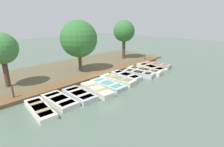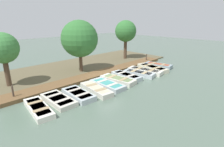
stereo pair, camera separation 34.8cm
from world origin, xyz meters
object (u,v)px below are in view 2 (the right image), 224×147
(rowboat_5, at_px, (118,80))
(rowboat_8, at_px, (145,71))
(park_tree_far_left, at_px, (3,49))
(park_tree_center, at_px, (126,31))
(mooring_post_near, at_px, (13,93))
(rowboat_4, at_px, (107,85))
(rowboat_6, at_px, (126,76))
(rowboat_2, at_px, (78,94))
(rowboat_1, at_px, (58,100))
(rowboat_7, at_px, (139,74))
(mooring_post_far, at_px, (146,58))
(park_tree_left, at_px, (80,39))
(rowboat_10, at_px, (158,65))
(rowboat_9, at_px, (152,68))
(rowboat_0, at_px, (38,108))
(rowboat_3, at_px, (96,89))

(rowboat_5, xyz_separation_m, rowboat_8, (0.13, 3.88, 0.01))
(park_tree_far_left, xyz_separation_m, park_tree_center, (-0.11, 14.26, 0.58))
(rowboat_5, relative_size, mooring_post_near, 3.10)
(rowboat_4, xyz_separation_m, rowboat_8, (-0.06, 5.32, 0.02))
(park_tree_far_left, bearing_deg, rowboat_6, 58.06)
(rowboat_2, bearing_deg, park_tree_center, 119.67)
(rowboat_1, relative_size, rowboat_8, 0.79)
(rowboat_4, xyz_separation_m, rowboat_6, (-0.34, 2.74, 0.02))
(rowboat_7, distance_m, mooring_post_far, 5.91)
(park_tree_left, bearing_deg, mooring_post_near, -73.07)
(rowboat_1, bearing_deg, mooring_post_far, 100.49)
(mooring_post_far, bearing_deg, rowboat_10, -26.33)
(rowboat_1, relative_size, rowboat_5, 0.87)
(rowboat_10, distance_m, park_tree_center, 6.41)
(rowboat_7, relative_size, park_tree_far_left, 0.72)
(rowboat_4, distance_m, park_tree_far_left, 8.37)
(rowboat_5, bearing_deg, rowboat_8, 81.58)
(rowboat_6, distance_m, rowboat_9, 4.04)
(rowboat_5, distance_m, park_tree_left, 5.64)
(rowboat_1, relative_size, park_tree_far_left, 0.66)
(rowboat_6, xyz_separation_m, park_tree_left, (-4.48, -1.84, 3.17))
(mooring_post_near, bearing_deg, rowboat_7, 75.06)
(rowboat_1, bearing_deg, rowboat_8, 88.98)
(rowboat_4, bearing_deg, rowboat_0, -89.90)
(park_tree_left, bearing_deg, rowboat_8, 42.86)
(rowboat_3, height_order, rowboat_7, rowboat_7)
(rowboat_4, height_order, rowboat_10, rowboat_10)
(rowboat_4, bearing_deg, rowboat_1, -93.43)
(rowboat_5, height_order, rowboat_7, rowboat_7)
(rowboat_7, bearing_deg, rowboat_4, -101.39)
(mooring_post_near, bearing_deg, rowboat_1, 39.77)
(rowboat_10, bearing_deg, rowboat_5, -98.15)
(rowboat_10, height_order, park_tree_left, park_tree_left)
(rowboat_7, xyz_separation_m, park_tree_left, (-4.87, -3.25, 3.17))
(rowboat_7, bearing_deg, park_tree_left, -156.98)
(mooring_post_far, relative_size, park_tree_center, 0.21)
(mooring_post_near, distance_m, park_tree_left, 7.85)
(park_tree_far_left, bearing_deg, rowboat_5, 52.78)
(rowboat_1, distance_m, rowboat_3, 2.88)
(rowboat_2, xyz_separation_m, mooring_post_near, (-2.65, -3.35, 0.34))
(park_tree_center, bearing_deg, mooring_post_near, -78.75)
(rowboat_2, height_order, rowboat_9, rowboat_9)
(rowboat_1, xyz_separation_m, mooring_post_far, (-2.37, 13.52, 0.37))
(rowboat_6, height_order, park_tree_far_left, park_tree_far_left)
(rowboat_4, height_order, rowboat_5, rowboat_5)
(rowboat_2, bearing_deg, rowboat_5, 95.75)
(rowboat_9, relative_size, rowboat_10, 1.19)
(rowboat_10, xyz_separation_m, park_tree_center, (-5.37, 0.50, 3.46))
(rowboat_8, bearing_deg, rowboat_9, 83.39)
(rowboat_3, relative_size, rowboat_8, 0.91)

